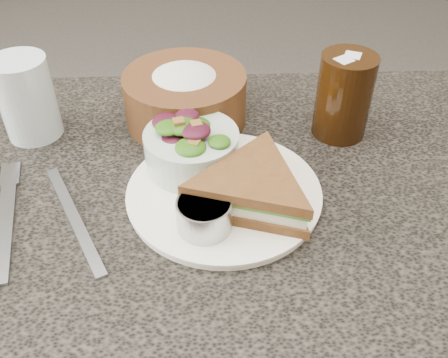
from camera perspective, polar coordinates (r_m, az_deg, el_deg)
name	(u,v)px	position (r m, az deg, el deg)	size (l,w,h in m)	color
dinner_plate	(224,193)	(0.66, 0.00, -1.63)	(0.25, 0.25, 0.01)	white
sandwich	(252,189)	(0.62, 3.21, -1.11)	(0.19, 0.19, 0.05)	brown
salad_bowl	(191,144)	(0.67, -3.74, 4.06)	(0.13, 0.13, 0.07)	#ACBEB4
dressing_ramekin	(204,215)	(0.59, -2.26, -4.11)	(0.07, 0.07, 0.04)	#A1A1A2
orange_wedge	(236,156)	(0.69, 1.38, 2.69)	(0.06, 0.06, 0.03)	orange
fork	(5,224)	(0.68, -23.71, -4.73)	(0.02, 0.20, 0.01)	gray
knife	(74,218)	(0.66, -16.75, -4.27)	(0.01, 0.22, 0.00)	#959AA3
bread_basket	(185,90)	(0.78, -4.49, 10.12)	(0.19, 0.19, 0.11)	#58331C
cola_glass	(344,92)	(0.76, 13.59, 9.59)	(0.08, 0.08, 0.14)	black
water_glass	(27,98)	(0.80, -21.62, 8.60)	(0.08, 0.08, 0.12)	silver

